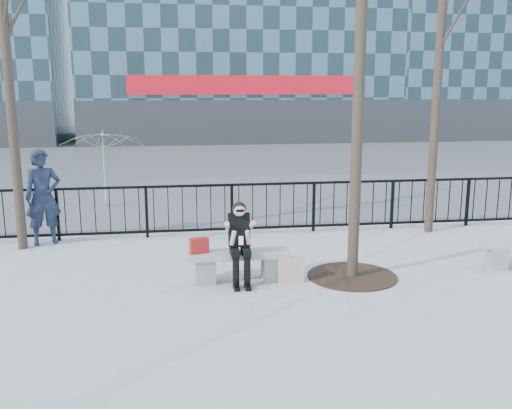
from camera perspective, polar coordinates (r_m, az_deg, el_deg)
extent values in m
plane|color=gray|center=(9.48, -1.71, -7.58)|extent=(120.00, 120.00, 0.00)
cube|color=#474747|center=(24.11, -5.87, 4.23)|extent=(60.00, 23.00, 0.01)
cube|color=black|center=(12.10, -3.39, 1.95)|extent=(14.00, 0.05, 0.05)
cube|color=black|center=(12.30, -3.34, -2.46)|extent=(14.00, 0.05, 0.05)
cube|color=#2D2D30|center=(31.17, -0.93, 8.19)|extent=(18.00, 0.08, 2.40)
cube|color=red|center=(31.05, -0.93, 11.87)|extent=(12.60, 0.12, 1.00)
cylinder|color=black|center=(9.28, 10.40, 15.36)|extent=(0.18, 0.18, 7.50)
cylinder|color=black|center=(11.77, -23.50, 11.36)|extent=(0.18, 0.18, 6.50)
cylinder|color=black|center=(12.75, 17.78, 12.84)|extent=(0.18, 0.18, 7.00)
cylinder|color=black|center=(9.77, 9.59, -7.07)|extent=(1.50, 1.50, 0.02)
cube|color=slate|center=(9.37, -5.08, -6.56)|extent=(0.32, 0.38, 0.40)
cube|color=slate|center=(9.49, 1.61, -6.28)|extent=(0.32, 0.38, 0.40)
cube|color=gray|center=(9.34, -1.72, -5.00)|extent=(1.65, 0.46, 0.09)
cube|color=slate|center=(10.91, 22.97, -4.94)|extent=(0.29, 0.34, 0.36)
cube|color=#AA1514|center=(9.26, -5.72, -4.11)|extent=(0.33, 0.21, 0.25)
cube|color=beige|center=(9.37, 3.48, -6.54)|extent=(0.43, 0.18, 0.40)
imported|color=black|center=(12.17, -20.52, 0.70)|extent=(0.82, 0.69, 1.92)
imported|color=yellow|center=(15.47, -14.94, 3.48)|extent=(2.37, 2.41, 2.04)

